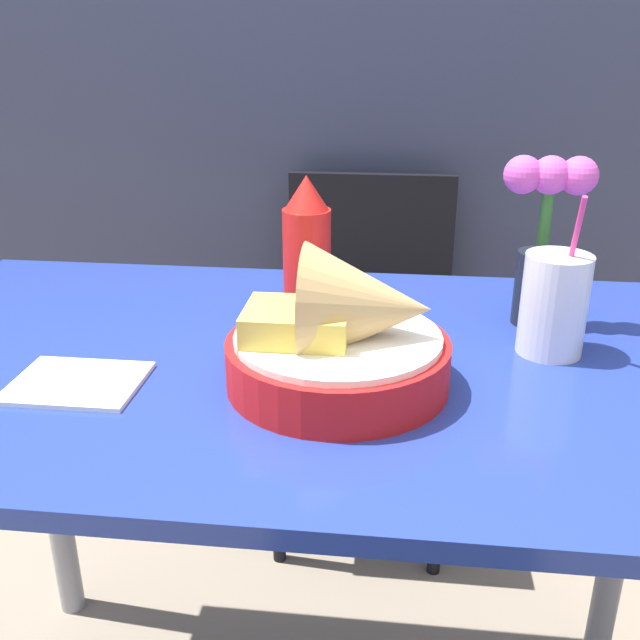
{
  "coord_description": "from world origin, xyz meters",
  "views": [
    {
      "loc": [
        0.12,
        -0.84,
        1.16
      ],
      "look_at": [
        0.03,
        -0.02,
        0.83
      ],
      "focal_mm": 40.0,
      "sensor_mm": 36.0,
      "label": 1
    }
  ],
  "objects_px": {
    "chair_far_window": "(367,321)",
    "food_basket": "(346,338)",
    "ketchup_bottle": "(307,252)",
    "flower_vase": "(543,234)",
    "drink_cup": "(554,308)"
  },
  "relations": [
    {
      "from": "flower_vase",
      "to": "food_basket",
      "type": "bearing_deg",
      "value": -138.51
    },
    {
      "from": "chair_far_window",
      "to": "food_basket",
      "type": "xyz_separation_m",
      "value": [
        0.01,
        -0.84,
        0.32
      ]
    },
    {
      "from": "chair_far_window",
      "to": "drink_cup",
      "type": "relative_size",
      "value": 3.94
    },
    {
      "from": "drink_cup",
      "to": "flower_vase",
      "type": "relative_size",
      "value": 0.89
    },
    {
      "from": "ketchup_bottle",
      "to": "flower_vase",
      "type": "bearing_deg",
      "value": 2.96
    },
    {
      "from": "chair_far_window",
      "to": "drink_cup",
      "type": "height_order",
      "value": "drink_cup"
    },
    {
      "from": "chair_far_window",
      "to": "food_basket",
      "type": "height_order",
      "value": "food_basket"
    },
    {
      "from": "chair_far_window",
      "to": "flower_vase",
      "type": "xyz_separation_m",
      "value": [
        0.27,
        -0.61,
        0.39
      ]
    },
    {
      "from": "chair_far_window",
      "to": "ketchup_bottle",
      "type": "bearing_deg",
      "value": -95.58
    },
    {
      "from": "food_basket",
      "to": "drink_cup",
      "type": "distance_m",
      "value": 0.29
    },
    {
      "from": "drink_cup",
      "to": "flower_vase",
      "type": "distance_m",
      "value": 0.12
    },
    {
      "from": "food_basket",
      "to": "drink_cup",
      "type": "height_order",
      "value": "drink_cup"
    },
    {
      "from": "food_basket",
      "to": "ketchup_bottle",
      "type": "relative_size",
      "value": 1.26
    },
    {
      "from": "ketchup_bottle",
      "to": "flower_vase",
      "type": "distance_m",
      "value": 0.33
    },
    {
      "from": "chair_far_window",
      "to": "ketchup_bottle",
      "type": "relative_size",
      "value": 4.02
    }
  ]
}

